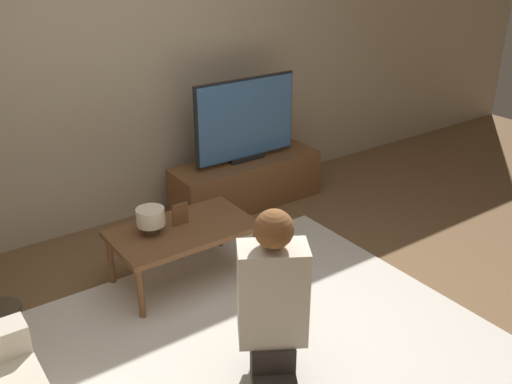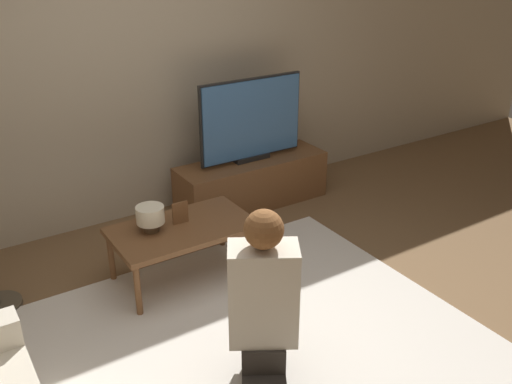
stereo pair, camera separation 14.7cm
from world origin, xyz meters
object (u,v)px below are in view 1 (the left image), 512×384
object	(u,v)px
tv	(246,120)
person_kneeling	(273,300)
coffee_table	(183,233)
table_lamp	(151,218)

from	to	relation	value
tv	person_kneeling	bearing A→B (deg)	-120.87
coffee_table	table_lamp	world-z (taller)	table_lamp
coffee_table	person_kneeling	distance (m)	1.11
table_lamp	tv	bearing A→B (deg)	29.52
tv	person_kneeling	xyz separation A→B (m)	(-1.09, -1.82, -0.25)
person_kneeling	table_lamp	xyz separation A→B (m)	(-0.10, 1.15, -0.00)
tv	table_lamp	distance (m)	1.39
tv	table_lamp	xyz separation A→B (m)	(-1.19, -0.67, -0.26)
coffee_table	person_kneeling	xyz separation A→B (m)	(-0.09, -1.09, 0.15)
tv	coffee_table	size ratio (longest dim) A/B	1.01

